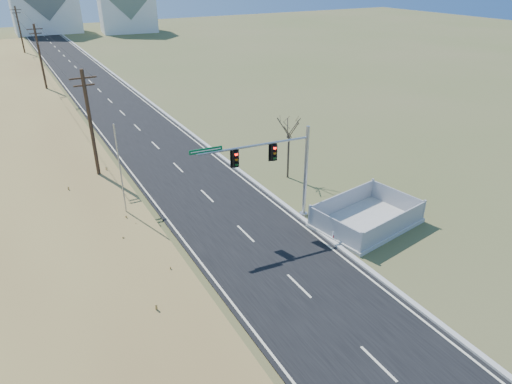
{
  "coord_description": "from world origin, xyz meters",
  "views": [
    {
      "loc": [
        -11.42,
        -17.73,
        15.24
      ],
      "look_at": [
        0.17,
        2.97,
        3.4
      ],
      "focal_mm": 32.0,
      "sensor_mm": 36.0,
      "label": 1
    }
  ],
  "objects_px": {
    "flagpole": "(123,190)",
    "fence_enclosure": "(366,220)",
    "bare_tree": "(289,126)",
    "traffic_signal_mast": "(281,166)",
    "open_sign": "(336,236)"
  },
  "relations": [
    {
      "from": "fence_enclosure",
      "to": "bare_tree",
      "type": "relative_size",
      "value": 1.37
    },
    {
      "from": "traffic_signal_mast",
      "to": "bare_tree",
      "type": "relative_size",
      "value": 1.49
    },
    {
      "from": "flagpole",
      "to": "bare_tree",
      "type": "distance_m",
      "value": 13.46
    },
    {
      "from": "bare_tree",
      "to": "open_sign",
      "type": "bearing_deg",
      "value": -104.93
    },
    {
      "from": "open_sign",
      "to": "bare_tree",
      "type": "relative_size",
      "value": 0.12
    },
    {
      "from": "traffic_signal_mast",
      "to": "fence_enclosure",
      "type": "xyz_separation_m",
      "value": [
        4.68,
        -3.18,
        -3.67
      ]
    },
    {
      "from": "traffic_signal_mast",
      "to": "flagpole",
      "type": "height_order",
      "value": "flagpole"
    },
    {
      "from": "traffic_signal_mast",
      "to": "flagpole",
      "type": "distance_m",
      "value": 9.89
    },
    {
      "from": "traffic_signal_mast",
      "to": "fence_enclosure",
      "type": "height_order",
      "value": "traffic_signal_mast"
    },
    {
      "from": "traffic_signal_mast",
      "to": "bare_tree",
      "type": "bearing_deg",
      "value": 58.01
    },
    {
      "from": "fence_enclosure",
      "to": "open_sign",
      "type": "xyz_separation_m",
      "value": [
        -2.96,
        -0.65,
        0.05
      ]
    },
    {
      "from": "open_sign",
      "to": "bare_tree",
      "type": "bearing_deg",
      "value": 101.04
    },
    {
      "from": "flagpole",
      "to": "fence_enclosure",
      "type": "bearing_deg",
      "value": -27.02
    },
    {
      "from": "traffic_signal_mast",
      "to": "fence_enclosure",
      "type": "distance_m",
      "value": 6.74
    },
    {
      "from": "traffic_signal_mast",
      "to": "bare_tree",
      "type": "distance_m",
      "value": 6.98
    }
  ]
}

